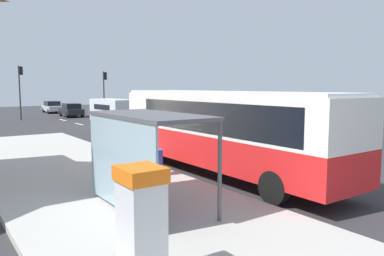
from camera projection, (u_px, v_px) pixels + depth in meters
name	position (u px, v px, depth m)	size (l,w,h in m)	color
ground_plane	(124.00, 137.00, 25.53)	(56.00, 92.00, 0.04)	#2D2D30
sidewalk_platform	(100.00, 189.00, 12.11)	(6.20, 30.00, 0.18)	#ADAAA3
lane_stripe_seg_1	(307.00, 180.00, 13.49)	(0.16, 2.20, 0.01)	silver
lane_stripe_seg_2	(220.00, 159.00, 17.55)	(0.16, 2.20, 0.01)	silver
lane_stripe_seg_3	(165.00, 145.00, 21.61)	(0.16, 2.20, 0.01)	silver
lane_stripe_seg_4	(127.00, 136.00, 25.67)	(0.16, 2.20, 0.01)	silver
lane_stripe_seg_5	(100.00, 129.00, 29.73)	(0.16, 2.20, 0.01)	silver
lane_stripe_seg_6	(79.00, 124.00, 33.79)	(0.16, 2.20, 0.01)	silver
lane_stripe_seg_7	(63.00, 120.00, 37.85)	(0.16, 2.20, 0.01)	silver
bus	(222.00, 127.00, 14.20)	(2.59, 11.02, 3.21)	red
white_van	(113.00, 110.00, 32.28)	(2.22, 5.28, 2.30)	silver
sedan_near	(71.00, 110.00, 41.98)	(2.04, 4.49, 1.52)	black
sedan_far	(52.00, 107.00, 48.33)	(1.95, 4.45, 1.52)	#B7B7BC
ticket_machine	(141.00, 224.00, 6.03)	(0.66, 0.76, 1.94)	silver
recycling_bin_blue	(156.00, 162.00, 13.50)	(0.52, 0.52, 0.95)	blue
recycling_bin_yellow	(146.00, 159.00, 14.06)	(0.52, 0.52, 0.95)	yellow
recycling_bin_red	(138.00, 156.00, 14.63)	(0.52, 0.52, 0.95)	red
recycling_bin_orange	(130.00, 154.00, 15.20)	(0.52, 0.52, 0.95)	orange
traffic_light_near_side	(105.00, 87.00, 41.89)	(0.49, 0.28, 5.07)	#2D2D2D
traffic_light_far_side	(20.00, 84.00, 37.58)	(0.49, 0.28, 5.48)	#2D2D2D
bus_shelter	(138.00, 137.00, 9.62)	(1.80, 4.00, 2.50)	#4C4C51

